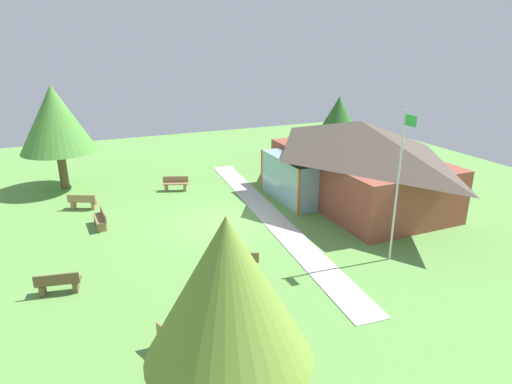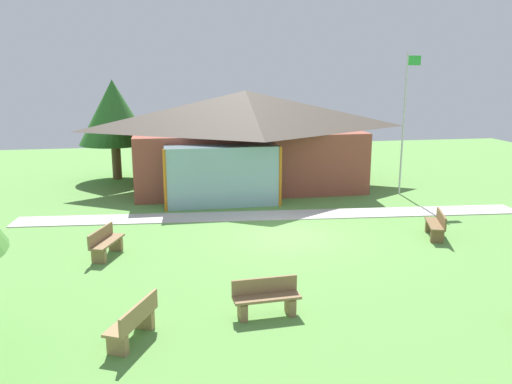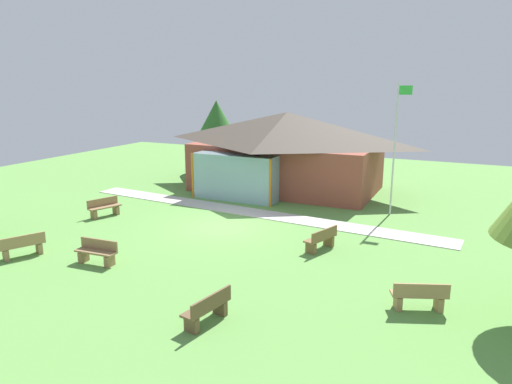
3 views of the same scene
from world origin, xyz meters
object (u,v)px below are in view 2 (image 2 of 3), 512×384
object	(u,v)px
pavilion	(245,137)
bench_front_center	(266,299)
bench_mid_right	(436,225)
tree_behind_pavilion_left	(114,112)
bench_front_left	(133,323)
bench_mid_left	(106,243)
flagpole	(405,118)

from	to	relation	value
pavilion	bench_front_center	world-z (taller)	pavilion
bench_mid_right	tree_behind_pavilion_left	xyz separation A→B (m)	(-11.05, 11.57, 2.92)
bench_front_left	tree_behind_pavilion_left	size ratio (longest dim) A/B	0.31
pavilion	tree_behind_pavilion_left	distance (m)	6.78
bench_mid_left	tree_behind_pavilion_left	xyz separation A→B (m)	(-0.58, 11.57, 2.92)
bench_front_center	bench_front_left	bearing A→B (deg)	9.10
pavilion	bench_mid_right	xyz separation A→B (m)	(4.98, -8.73, -1.91)
flagpole	bench_mid_left	bearing A→B (deg)	-153.45
pavilion	bench_front_center	bearing A→B (deg)	-96.79
flagpole	tree_behind_pavilion_left	size ratio (longest dim) A/B	1.24
flagpole	pavilion	bearing A→B (deg)	157.31
pavilion	flagpole	xyz separation A→B (m)	(6.52, -2.73, 1.03)
flagpole	bench_front_center	world-z (taller)	flagpole
bench_mid_left	bench_front_center	bearing A→B (deg)	60.71
bench_front_left	bench_mid_right	size ratio (longest dim) A/B	0.99
pavilion	bench_front_center	size ratio (longest dim) A/B	7.26
pavilion	bench_mid_left	world-z (taller)	pavilion
bench_mid_right	bench_front_center	world-z (taller)	same
bench_front_center	tree_behind_pavilion_left	distance (m)	16.99
flagpole	bench_mid_left	xyz separation A→B (m)	(-12.01, -6.00, -2.94)
bench_front_left	bench_mid_right	distance (m)	10.75
bench_mid_right	bench_front_center	xyz separation A→B (m)	(-6.56, -4.55, 0.00)
tree_behind_pavilion_left	bench_front_center	bearing A→B (deg)	-74.43
tree_behind_pavilion_left	bench_front_left	bearing A→B (deg)	-84.40
bench_mid_right	bench_mid_left	bearing A→B (deg)	109.21
tree_behind_pavilion_left	bench_mid_left	bearing A→B (deg)	-87.11
flagpole	bench_front_center	bearing A→B (deg)	-127.51
bench_front_center	pavilion	bearing A→B (deg)	-100.62
flagpole	bench_mid_right	world-z (taller)	flagpole
bench_mid_right	tree_behind_pavilion_left	world-z (taller)	tree_behind_pavilion_left
bench_front_left	bench_mid_left	size ratio (longest dim) A/B	0.99
pavilion	bench_mid_left	xyz separation A→B (m)	(-5.49, -8.73, -1.91)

